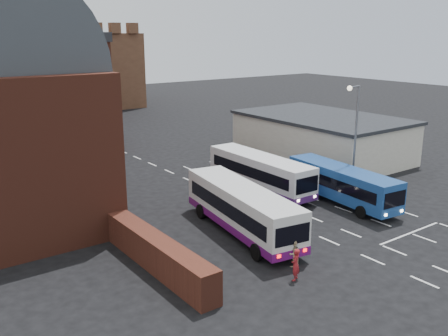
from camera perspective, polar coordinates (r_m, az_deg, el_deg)
ground at (r=31.70m, az=10.85°, el=-7.71°), size 180.00×180.00×0.00m
forecourt_wall at (r=26.97m, az=-7.55°, el=-9.72°), size 1.20×10.00×1.80m
cream_building at (r=50.77m, az=11.07°, el=3.56°), size 10.40×16.40×4.25m
brick_terrace at (r=67.78m, az=-22.94°, el=8.41°), size 22.00×10.00×11.00m
castle_keep at (r=90.18m, az=-18.61°, el=10.57°), size 22.00×22.00×12.00m
bus_white_outbound at (r=31.14m, az=2.08°, el=-4.41°), size 4.09×11.09×2.96m
bus_white_inbound at (r=39.42m, az=4.12°, el=-0.27°), size 2.76×10.48×2.85m
bus_blue at (r=37.63m, az=13.33°, el=-1.61°), size 3.18×9.91×2.66m
bus_red_double at (r=57.90m, az=-14.89°, el=5.10°), size 3.73×11.92×4.69m
street_lamp at (r=39.21m, az=14.66°, el=4.33°), size 1.70×0.58×8.48m
pedestrian_red at (r=26.00m, az=8.18°, el=-10.87°), size 0.74×0.66×1.70m
pedestrian_beige at (r=27.43m, az=7.93°, el=-9.64°), size 0.82×0.68×1.50m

